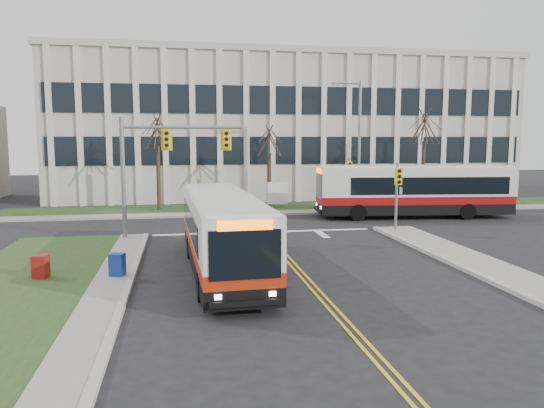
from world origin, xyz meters
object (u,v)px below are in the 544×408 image
Objects in this scene: streetlight at (357,138)px; bus_cross at (414,192)px; directory_sign at (278,193)px; newspaper_box_blue at (117,266)px; bus_main at (223,235)px; newspaper_box_red at (41,268)px.

bus_cross is (2.53, -4.13, -3.53)m from streetlight.
directory_sign is 0.16× the size of bus_cross.
bus_cross is (8.06, -5.43, 0.49)m from directory_sign.
directory_sign is at bearing 77.91° from newspaper_box_blue.
streetlight reaches higher than directory_sign.
bus_main is 11.59× the size of newspaper_box_red.
streetlight is 4.60× the size of directory_sign.
newspaper_box_red is at bearing -52.15° from bus_cross.
streetlight reaches higher than newspaper_box_red.
bus_main is (-5.41, -17.81, 0.30)m from directory_sign.
newspaper_box_blue is at bearing -177.34° from bus_main.
streetlight is 9.68× the size of newspaper_box_red.
bus_main is 11.59× the size of newspaper_box_blue.
bus_main is 4.03m from newspaper_box_blue.
bus_main is at bearing 14.96° from newspaper_box_red.
streetlight is 6.96m from directory_sign.
bus_cross reaches higher than newspaper_box_red.
streetlight reaches higher than bus_main.
streetlight is 20.16m from bus_main.
newspaper_box_blue is (-14.83, -16.84, -4.72)m from streetlight.
streetlight is 9.68× the size of newspaper_box_blue.
bus_main is at bearing 19.86° from newspaper_box_blue.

